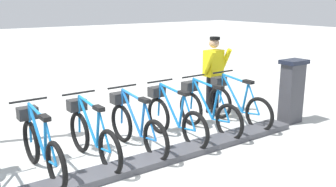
{
  "coord_description": "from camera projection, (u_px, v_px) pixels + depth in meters",
  "views": [
    {
      "loc": [
        -4.48,
        2.39,
        2.42
      ],
      "look_at": [
        0.5,
        -1.14,
        0.9
      ],
      "focal_mm": 40.35,
      "sensor_mm": 36.0,
      "label": 1
    }
  ],
  "objects": [
    {
      "name": "bike_docked_4",
      "position": [
        91.0,
        134.0,
        5.75
      ],
      "size": [
        1.72,
        0.54,
        1.02
      ],
      "color": "black",
      "rests_on": "ground"
    },
    {
      "name": "bike_docked_3",
      "position": [
        135.0,
        125.0,
        6.18
      ],
      "size": [
        1.72,
        0.54,
        1.02
      ],
      "color": "black",
      "rests_on": "ground"
    },
    {
      "name": "dock_rail_base",
      "position": [
        124.0,
        168.0,
        5.46
      ],
      "size": [
        0.44,
        6.98,
        0.1
      ],
      "primitive_type": "cube",
      "color": "#47474C",
      "rests_on": "ground"
    },
    {
      "name": "bike_docked_5",
      "position": [
        40.0,
        145.0,
        5.31
      ],
      "size": [
        1.72,
        0.54,
        1.02
      ],
      "color": "black",
      "rests_on": "ground"
    },
    {
      "name": "bike_docked_2",
      "position": [
        173.0,
        117.0,
        6.62
      ],
      "size": [
        1.72,
        0.54,
        1.02
      ],
      "color": "black",
      "rests_on": "ground"
    },
    {
      "name": "worker_near_rack",
      "position": [
        214.0,
        72.0,
        8.14
      ],
      "size": [
        0.48,
        0.65,
        1.66
      ],
      "color": "white",
      "rests_on": "ground"
    },
    {
      "name": "bike_docked_0",
      "position": [
        236.0,
        103.0,
        7.48
      ],
      "size": [
        1.72,
        0.54,
        1.02
      ],
      "color": "black",
      "rests_on": "ground"
    },
    {
      "name": "payment_kiosk",
      "position": [
        292.0,
        90.0,
        7.52
      ],
      "size": [
        0.36,
        0.52,
        1.28
      ],
      "color": "#38383D",
      "rests_on": "ground"
    },
    {
      "name": "ground_plane",
      "position": [
        124.0,
        171.0,
        5.47
      ],
      "size": [
        60.0,
        60.0,
        0.0
      ],
      "primitive_type": "plane",
      "color": "beige"
    },
    {
      "name": "bike_docked_1",
      "position": [
        206.0,
        109.0,
        7.05
      ],
      "size": [
        1.72,
        0.54,
        1.02
      ],
      "color": "black",
      "rests_on": "ground"
    }
  ]
}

